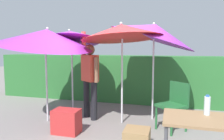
{
  "coord_description": "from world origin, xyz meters",
  "views": [
    {
      "loc": [
        1.11,
        -3.71,
        1.55
      ],
      "look_at": [
        0.0,
        0.3,
        1.1
      ],
      "focal_mm": 34.44,
      "sensor_mm": 36.0,
      "label": 1
    }
  ],
  "objects": [
    {
      "name": "umbrella_navy",
      "position": [
        -1.35,
        0.17,
        1.74
      ],
      "size": [
        1.99,
        1.96,
        2.12
      ],
      "color": "silver",
      "rests_on": "ground_plane"
    },
    {
      "name": "hedge_row",
      "position": [
        0.0,
        2.24,
        0.65
      ],
      "size": [
        8.0,
        0.7,
        1.3
      ],
      "primitive_type": "cube",
      "color": "#2D7033",
      "rests_on": "ground_plane"
    },
    {
      "name": "ground_plane",
      "position": [
        0.0,
        0.0,
        0.0
      ],
      "size": [
        24.0,
        24.0,
        0.0
      ],
      "primitive_type": "plane",
      "color": "gray"
    },
    {
      "name": "folding_table",
      "position": [
        1.44,
        -1.18,
        0.66
      ],
      "size": [
        0.8,
        0.6,
        0.75
      ],
      "color": "#4C4C51",
      "rests_on": "ground_plane"
    },
    {
      "name": "person_vendor",
      "position": [
        -0.56,
        0.55,
        0.93
      ],
      "size": [
        0.5,
        0.39,
        1.88
      ],
      "color": "black",
      "rests_on": "ground_plane"
    },
    {
      "name": "cooler_box",
      "position": [
        -0.68,
        -0.33,
        0.22
      ],
      "size": [
        0.47,
        0.32,
        0.43
      ],
      "primitive_type": "cube",
      "color": "red",
      "rests_on": "ground_plane"
    },
    {
      "name": "umbrella_rainbow",
      "position": [
        0.74,
        0.89,
        1.86
      ],
      "size": [
        1.83,
        1.81,
        2.31
      ],
      "color": "silver",
      "rests_on": "ground_plane"
    },
    {
      "name": "umbrella_yellow",
      "position": [
        0.16,
        0.44,
        1.85
      ],
      "size": [
        1.64,
        1.63,
        2.11
      ],
      "color": "silver",
      "rests_on": "ground_plane"
    },
    {
      "name": "crate_cardboard",
      "position": [
        0.64,
        -0.58,
        0.15
      ],
      "size": [
        0.38,
        0.37,
        0.3
      ],
      "primitive_type": "cube",
      "color": "#9E7A4C",
      "rests_on": "ground_plane"
    },
    {
      "name": "chair_plastic",
      "position": [
        1.19,
        0.36,
        0.51
      ],
      "size": [
        0.62,
        0.62,
        0.89
      ],
      "color": "#236633",
      "rests_on": "ground_plane"
    },
    {
      "name": "bottle_water",
      "position": [
        1.53,
        -1.03,
        0.86
      ],
      "size": [
        0.07,
        0.07,
        0.24
      ],
      "color": "silver",
      "rests_on": "folding_table"
    },
    {
      "name": "umbrella_orange",
      "position": [
        -1.2,
        0.95,
        1.79
      ],
      "size": [
        1.48,
        1.46,
        2.12
      ],
      "color": "silver",
      "rests_on": "ground_plane"
    }
  ]
}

